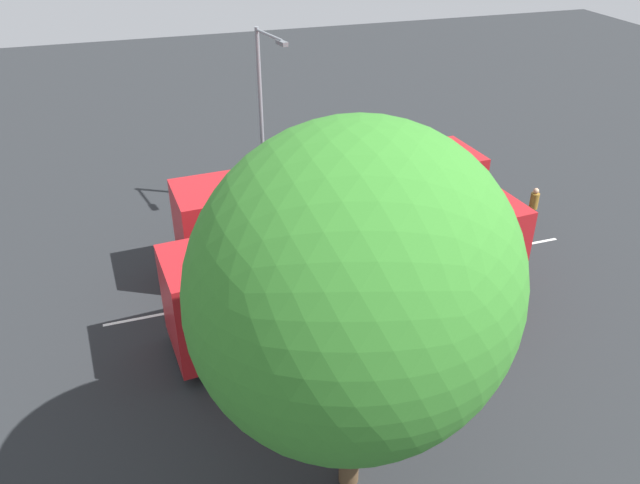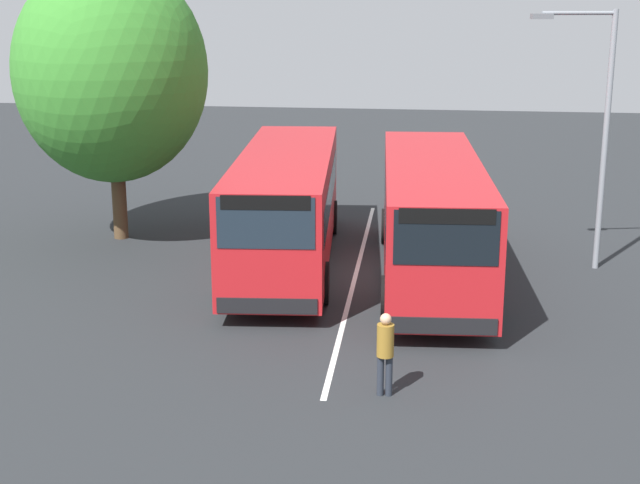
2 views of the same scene
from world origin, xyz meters
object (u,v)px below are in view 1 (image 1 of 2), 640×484
street_lamp (263,108)px  depot_tree (355,293)px  bus_center_left (335,206)px  bus_far_left (354,269)px  pedestrian (534,204)px

street_lamp → depot_tree: bearing=-18.9°
bus_center_left → street_lamp: 5.06m
bus_center_left → depot_tree: size_ratio=1.30×
bus_far_left → depot_tree: size_ratio=1.31×
bus_far_left → bus_center_left: (0.74, 4.00, 0.00)m
bus_center_left → street_lamp: street_lamp is taller
depot_tree → pedestrian: bearing=40.2°
pedestrian → depot_tree: bearing=38.0°
bus_center_left → depot_tree: bearing=-110.6°
bus_far_left → street_lamp: 8.62m
street_lamp → bus_center_left: bearing=5.6°
bus_far_left → pedestrian: (8.39, 3.31, -0.78)m
bus_far_left → depot_tree: 6.84m
bus_center_left → pedestrian: (7.65, -0.69, -0.78)m
bus_far_left → street_lamp: (-0.70, 8.28, 2.28)m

